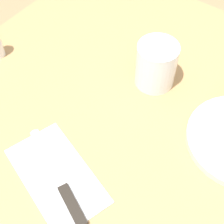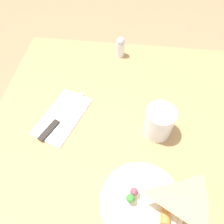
# 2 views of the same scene
# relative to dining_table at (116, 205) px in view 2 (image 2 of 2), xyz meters

# --- Properties ---
(dining_table) EXTENTS (1.29, 0.87, 0.72)m
(dining_table) POSITION_rel_dining_table_xyz_m (0.00, 0.00, 0.00)
(dining_table) COLOR #A87F51
(dining_table) RESTS_ON ground_plane
(plate_pizza) EXTENTS (0.21, 0.21, 0.05)m
(plate_pizza) POSITION_rel_dining_table_xyz_m (-0.01, -0.06, 0.10)
(plate_pizza) COLOR silver
(plate_pizza) RESTS_ON dining_table
(milk_glass) EXTENTS (0.09, 0.09, 0.10)m
(milk_glass) POSITION_rel_dining_table_xyz_m (0.22, -0.11, 0.14)
(milk_glass) COLOR white
(milk_glass) RESTS_ON dining_table
(napkin_folded) EXTENTS (0.23, 0.18, 0.00)m
(napkin_folded) POSITION_rel_dining_table_xyz_m (0.24, 0.20, 0.09)
(napkin_folded) COLOR silver
(napkin_folded) RESTS_ON dining_table
(butter_knife) EXTENTS (0.21, 0.11, 0.01)m
(butter_knife) POSITION_rel_dining_table_xyz_m (0.23, 0.21, 0.10)
(butter_knife) COLOR black
(butter_knife) RESTS_ON napkin_folded
(salt_shaker) EXTENTS (0.03, 0.03, 0.08)m
(salt_shaker) POSITION_rel_dining_table_xyz_m (0.57, 0.04, 0.13)
(salt_shaker) COLOR white
(salt_shaker) RESTS_ON dining_table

